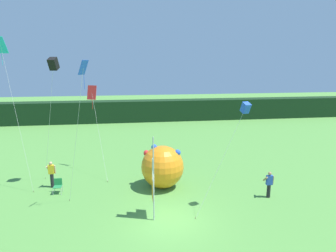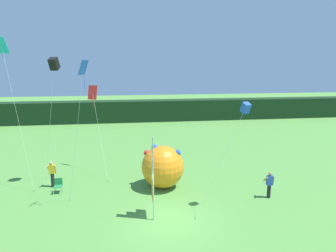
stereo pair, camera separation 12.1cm
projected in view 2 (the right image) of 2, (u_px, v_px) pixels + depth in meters
ground_plane at (167, 221)px, 15.20m from camera, size 120.00×120.00×0.00m
distant_treeline at (141, 111)px, 40.84m from camera, size 80.00×2.40×2.85m
banner_flag at (153, 179)px, 15.16m from camera, size 0.06×1.03×4.41m
person_near_banner at (52, 173)px, 19.20m from camera, size 0.55×0.48×1.73m
person_mid_field at (269, 184)px, 17.67m from camera, size 0.55×0.48×1.61m
inflatable_balloon at (163, 167)px, 19.11m from camera, size 2.74×2.74×2.79m
folding_chair at (58, 185)px, 18.47m from camera, size 0.51×0.51×0.89m
kite_blue_diamond_0 at (82, 78)px, 15.00m from camera, size 1.66×1.59×8.07m
kite_black_box_1 at (54, 64)px, 18.32m from camera, size 1.69×1.48×8.28m
kite_cyan_diamond_2 at (3, 51)px, 18.60m from camera, size 2.21×2.49×9.51m
kite_blue_box_3 at (245, 109)px, 15.43m from camera, size 3.02×1.18×5.96m
kite_red_diamond_4 at (93, 95)px, 21.92m from camera, size 1.48×3.52×6.29m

